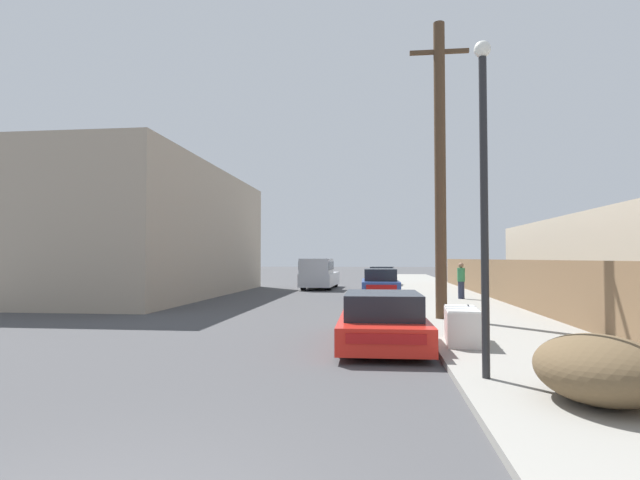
# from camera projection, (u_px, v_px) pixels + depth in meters

# --- Properties ---
(sidewalk_curb) EXTENTS (4.20, 63.00, 0.12)m
(sidewalk_curb) POSITION_uv_depth(u_px,v_px,m) (442.00, 295.00, 25.85)
(sidewalk_curb) COLOR gray
(sidewalk_curb) RESTS_ON ground
(discarded_fridge) EXTENTS (0.80, 1.64, 0.78)m
(discarded_fridge) POSITION_uv_depth(u_px,v_px,m) (462.00, 325.00, 10.77)
(discarded_fridge) COLOR silver
(discarded_fridge) RESTS_ON sidewalk_curb
(parked_sports_car_red) EXTENTS (1.96, 4.73, 1.20)m
(parked_sports_car_red) POSITION_uv_depth(u_px,v_px,m) (382.00, 321.00, 11.17)
(parked_sports_car_red) COLOR red
(parked_sports_car_red) RESTS_ON ground
(car_parked_mid) EXTENTS (1.87, 4.47, 1.43)m
(car_parked_mid) POSITION_uv_depth(u_px,v_px,m) (380.00, 284.00, 24.44)
(car_parked_mid) COLOR #2D478C
(car_parked_mid) RESTS_ON ground
(car_parked_far) EXTENTS (2.07, 4.58, 1.37)m
(car_parked_far) POSITION_uv_depth(u_px,v_px,m) (383.00, 277.00, 34.60)
(car_parked_far) COLOR silver
(car_parked_far) RESTS_ON ground
(pickup_truck) EXTENTS (2.06, 5.60, 1.92)m
(pickup_truck) POSITION_uv_depth(u_px,v_px,m) (319.00, 274.00, 31.46)
(pickup_truck) COLOR silver
(pickup_truck) RESTS_ON ground
(utility_pole) EXTENTS (1.80, 0.35, 9.14)m
(utility_pole) POSITION_uv_depth(u_px,v_px,m) (440.00, 166.00, 15.31)
(utility_pole) COLOR #4C3826
(utility_pole) RESTS_ON sidewalk_curb
(street_lamp) EXTENTS (0.26, 0.26, 5.23)m
(street_lamp) POSITION_uv_depth(u_px,v_px,m) (484.00, 183.00, 7.71)
(street_lamp) COLOR #232326
(street_lamp) RESTS_ON sidewalk_curb
(brush_pile) EXTENTS (1.53, 1.91, 0.85)m
(brush_pile) POSITION_uv_depth(u_px,v_px,m) (599.00, 369.00, 6.33)
(brush_pile) COLOR brown
(brush_pile) RESTS_ON sidewalk_curb
(wooden_fence) EXTENTS (0.08, 34.92, 1.77)m
(wooden_fence) POSITION_uv_depth(u_px,v_px,m) (507.00, 281.00, 20.28)
(wooden_fence) COLOR brown
(wooden_fence) RESTS_ON sidewalk_curb
(building_left_block) EXTENTS (7.00, 17.08, 6.55)m
(building_left_block) POSITION_uv_depth(u_px,v_px,m) (158.00, 233.00, 26.24)
(building_left_block) COLOR tan
(building_left_block) RESTS_ON ground
(pedestrian) EXTENTS (0.34, 0.34, 1.62)m
(pedestrian) POSITION_uv_depth(u_px,v_px,m) (461.00, 280.00, 22.52)
(pedestrian) COLOR #282D42
(pedestrian) RESTS_ON sidewalk_curb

